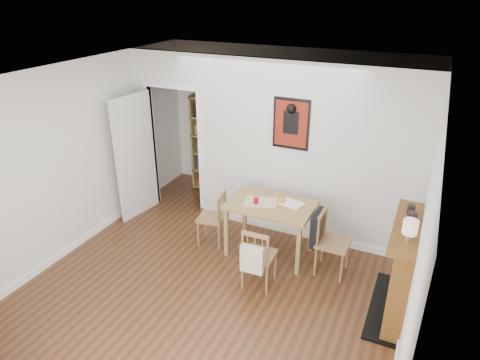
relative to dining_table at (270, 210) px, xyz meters
The scene contains 15 objects.
ground 1.07m from the dining_table, 116.70° to the right, with size 5.20×5.20×0.00m, color #4F3319.
room_shell 0.90m from the dining_table, 113.05° to the left, with size 5.20×5.20×5.20m.
dining_table is the anchor object (origin of this frame).
chair_left 0.92m from the dining_table, behind, with size 0.47×0.47×0.82m.
chair_right 0.92m from the dining_table, ahead, with size 0.51×0.45×0.89m.
chair_front 0.76m from the dining_table, 79.52° to the right, with size 0.43×0.49×0.84m.
bookshelf 2.29m from the dining_table, 138.25° to the left, with size 0.74×0.30×1.76m.
fireplace 1.86m from the dining_table, 14.75° to the right, with size 0.45×1.25×1.16m.
red_glass 0.24m from the dining_table, 155.98° to the right, with size 0.07×0.07×0.09m, color maroon.
orange_fruit 0.21m from the dining_table, 29.99° to the left, with size 0.08×0.08×0.08m, color orange.
placemat 0.17m from the dining_table, behind, with size 0.44×0.33×0.00m, color #F1E8C7.
notebook 0.30m from the dining_table, 23.69° to the left, with size 0.30×0.22×0.02m, color white.
mantel_lamp 2.04m from the dining_table, 24.17° to the right, with size 0.15×0.15×0.23m.
ceramic_jar_a 1.90m from the dining_table, 12.48° to the right, with size 0.10×0.10×0.12m, color black.
ceramic_jar_b 1.83m from the dining_table, ahead, with size 0.09×0.09×0.11m, color black.
Camera 1 is at (2.15, -4.09, 3.52)m, focal length 32.00 mm.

